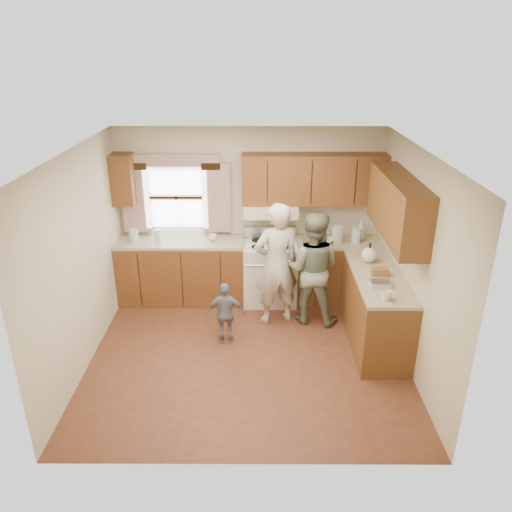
{
  "coord_description": "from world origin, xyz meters",
  "views": [
    {
      "loc": [
        0.12,
        -5.18,
        3.54
      ],
      "look_at": [
        0.1,
        0.4,
        1.15
      ],
      "focal_mm": 35.0,
      "sensor_mm": 36.0,
      "label": 1
    }
  ],
  "objects_px": {
    "stove": "(270,271)",
    "woman_right": "(312,268)",
    "child": "(226,313)",
    "woman_left": "(276,264)"
  },
  "relations": [
    {
      "from": "woman_right",
      "to": "child",
      "type": "relative_size",
      "value": 1.88
    },
    {
      "from": "woman_left",
      "to": "child",
      "type": "height_order",
      "value": "woman_left"
    },
    {
      "from": "stove",
      "to": "woman_right",
      "type": "relative_size",
      "value": 0.69
    },
    {
      "from": "woman_right",
      "to": "child",
      "type": "distance_m",
      "value": 1.31
    },
    {
      "from": "stove",
      "to": "woman_right",
      "type": "height_order",
      "value": "woman_right"
    },
    {
      "from": "stove",
      "to": "woman_right",
      "type": "distance_m",
      "value": 0.86
    },
    {
      "from": "child",
      "to": "woman_right",
      "type": "bearing_deg",
      "value": -153.61
    },
    {
      "from": "stove",
      "to": "woman_right",
      "type": "xyz_separation_m",
      "value": [
        0.55,
        -0.59,
        0.31
      ]
    },
    {
      "from": "woman_right",
      "to": "child",
      "type": "height_order",
      "value": "woman_right"
    },
    {
      "from": "woman_left",
      "to": "woman_right",
      "type": "xyz_separation_m",
      "value": [
        0.48,
        0.03,
        -0.07
      ]
    }
  ]
}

